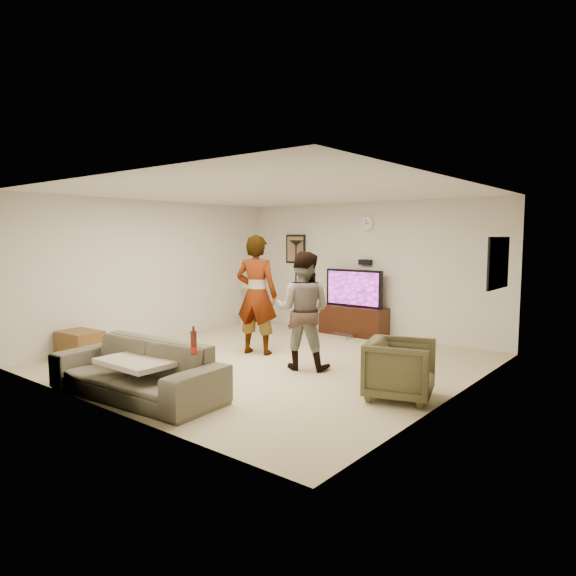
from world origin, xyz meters
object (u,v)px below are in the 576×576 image
Objects in this scene: person_left at (257,295)px; person_right at (303,311)px; cat_tree at (253,296)px; tv_stand at (353,321)px; floor_lamp at (296,284)px; sofa at (137,369)px; tv at (354,288)px; beer_bottle at (194,343)px; side_table at (80,345)px; armchair at (400,369)px.

person_right is at bearing 148.76° from person_left.
person_left is (1.83, -1.90, 0.33)m from cat_tree.
cat_tree reaches higher than tv_stand.
floor_lamp is 5.01m from sofa.
tv is at bearing -0.28° from floor_lamp.
beer_bottle is at bearing -53.70° from cat_tree.
sofa is (2.21, -4.40, -0.29)m from cat_tree.
floor_lamp is 1.07× the size of person_right.
sofa is 3.47× the size of side_table.
person_right is at bearing -74.05° from tv_stand.
cat_tree is 4.93m from sofa.
side_table is at bearing -101.74° from floor_lamp.
armchair is at bearing 52.94° from beer_bottle.
floor_lamp is 0.96m from cat_tree.
beer_bottle reaches higher than tv_stand.
tv is 2.65m from person_right.
armchair is (2.81, -0.64, -0.60)m from person_left.
armchair reaches higher than sofa.
tv_stand is 1.73× the size of armchair.
beer_bottle is at bearing -78.09° from tv_stand.
tv is (0.00, 0.00, 0.62)m from tv_stand.
tv_stand is 1.07× the size of cat_tree.
sofa reaches higher than tv_stand.
beer_bottle is 2.37m from armchair.
beer_bottle is (1.01, -4.78, 0.50)m from tv_stand.
sofa is at bearing -73.91° from floor_lamp.
sofa is at bearing -90.11° from tv.
beer_bottle is at bearing 74.76° from person_right.
cat_tree is at bearing -58.69° from person_right.
floor_lamp is at bearing 78.26° from side_table.
beer_bottle is 0.33× the size of armchair.
armchair is (2.42, 1.86, 0.02)m from sofa.
person_left reaches higher than side_table.
armchair is at bearing -50.43° from tv.
tv reaches higher than armchair.
cat_tree is 0.55× the size of sofa.
tv_stand is 4.80m from side_table.
sofa reaches higher than side_table.
side_table is (-3.00, -1.68, -0.61)m from person_right.
tv reaches higher than tv_stand.
beer_bottle is (1.40, -2.50, -0.17)m from person_left.
person_left reaches higher than cat_tree.
person_left is 7.55× the size of beer_bottle.
beer_bottle is 3.37m from side_table.
person_left reaches higher than floor_lamp.
floor_lamp is at bearing -72.74° from person_right.
cat_tree is 3.67m from person_right.
beer_bottle is at bearing -4.55° from sofa.
sofa is at bearing 80.89° from person_left.
tv_stand is at bearing -117.61° from person_left.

